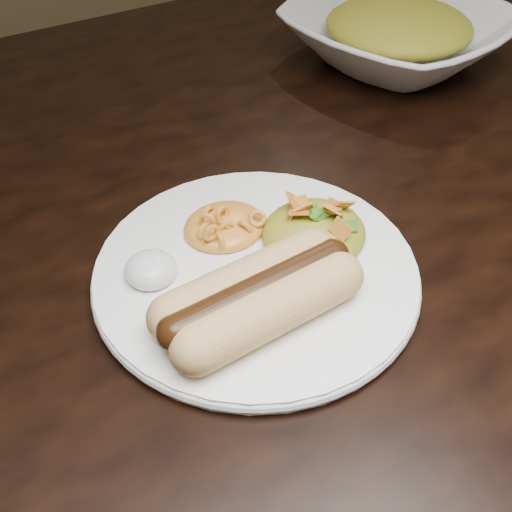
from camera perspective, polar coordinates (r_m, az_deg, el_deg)
table at (r=0.64m, az=-8.18°, el=-0.97°), size 1.60×0.90×0.75m
plate at (r=0.49m, az=-0.00°, el=-1.45°), size 0.33×0.33×0.01m
hotdog at (r=0.43m, az=0.25°, el=-3.78°), size 0.14×0.07×0.04m
mac_and_cheese at (r=0.50m, az=-3.04°, el=3.69°), size 0.07×0.07×0.03m
sour_cream at (r=0.47m, az=-10.05°, el=-0.87°), size 0.04×0.04×0.02m
taco_salad at (r=0.50m, az=5.61°, el=2.99°), size 0.09×0.08×0.04m
serving_bowl at (r=0.83m, az=13.28°, el=19.67°), size 0.32×0.32×0.07m
bowl_filling at (r=0.82m, az=13.48°, el=20.78°), size 0.22×0.22×0.05m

